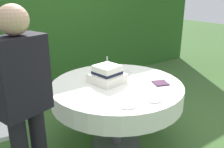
{
  "coord_description": "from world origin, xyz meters",
  "views": [
    {
      "loc": [
        -1.42,
        -1.91,
        1.69
      ],
      "look_at": [
        -0.03,
        0.04,
        0.84
      ],
      "focal_mm": 39.04,
      "sensor_mm": 36.0,
      "label": 1
    }
  ],
  "objects_px": {
    "serving_plate_far": "(126,72)",
    "napkin_stack": "(160,83)",
    "serving_plate_left": "(153,100)",
    "standing_person": "(24,102)",
    "cake_table": "(117,92)",
    "serving_plate_near": "(127,106)",
    "wedding_cake": "(107,75)"
  },
  "relations": [
    {
      "from": "serving_plate_far",
      "to": "napkin_stack",
      "type": "height_order",
      "value": "napkin_stack"
    },
    {
      "from": "serving_plate_left",
      "to": "napkin_stack",
      "type": "height_order",
      "value": "napkin_stack"
    },
    {
      "from": "napkin_stack",
      "to": "standing_person",
      "type": "xyz_separation_m",
      "value": [
        -1.4,
        -0.02,
        0.18
      ]
    },
    {
      "from": "cake_table",
      "to": "serving_plate_near",
      "type": "xyz_separation_m",
      "value": [
        -0.24,
        -0.47,
        0.11
      ]
    },
    {
      "from": "serving_plate_left",
      "to": "standing_person",
      "type": "relative_size",
      "value": 0.09
    },
    {
      "from": "cake_table",
      "to": "wedding_cake",
      "type": "xyz_separation_m",
      "value": [
        -0.06,
        0.09,
        0.19
      ]
    },
    {
      "from": "cake_table",
      "to": "standing_person",
      "type": "xyz_separation_m",
      "value": [
        -1.03,
        -0.29,
        0.29
      ]
    },
    {
      "from": "serving_plate_left",
      "to": "napkin_stack",
      "type": "distance_m",
      "value": 0.42
    },
    {
      "from": "cake_table",
      "to": "standing_person",
      "type": "bearing_deg",
      "value": -164.24
    },
    {
      "from": "wedding_cake",
      "to": "standing_person",
      "type": "distance_m",
      "value": 1.05
    },
    {
      "from": "serving_plate_near",
      "to": "serving_plate_left",
      "type": "relative_size",
      "value": 0.95
    },
    {
      "from": "cake_table",
      "to": "wedding_cake",
      "type": "bearing_deg",
      "value": 122.35
    },
    {
      "from": "serving_plate_far",
      "to": "wedding_cake",
      "type": "bearing_deg",
      "value": -160.7
    },
    {
      "from": "serving_plate_far",
      "to": "standing_person",
      "type": "distance_m",
      "value": 1.42
    },
    {
      "from": "wedding_cake",
      "to": "serving_plate_far",
      "type": "height_order",
      "value": "wedding_cake"
    },
    {
      "from": "serving_plate_left",
      "to": "serving_plate_near",
      "type": "bearing_deg",
      "value": 171.02
    },
    {
      "from": "cake_table",
      "to": "serving_plate_near",
      "type": "distance_m",
      "value": 0.54
    },
    {
      "from": "serving_plate_far",
      "to": "cake_table",
      "type": "bearing_deg",
      "value": -143.45
    },
    {
      "from": "serving_plate_far",
      "to": "standing_person",
      "type": "height_order",
      "value": "standing_person"
    },
    {
      "from": "serving_plate_near",
      "to": "napkin_stack",
      "type": "relative_size",
      "value": 0.97
    },
    {
      "from": "wedding_cake",
      "to": "serving_plate_left",
      "type": "relative_size",
      "value": 2.43
    },
    {
      "from": "cake_table",
      "to": "serving_plate_near",
      "type": "height_order",
      "value": "serving_plate_near"
    },
    {
      "from": "wedding_cake",
      "to": "serving_plate_near",
      "type": "distance_m",
      "value": 0.6
    },
    {
      "from": "serving_plate_near",
      "to": "napkin_stack",
      "type": "height_order",
      "value": "napkin_stack"
    },
    {
      "from": "serving_plate_near",
      "to": "napkin_stack",
      "type": "distance_m",
      "value": 0.64
    },
    {
      "from": "serving_plate_far",
      "to": "serving_plate_left",
      "type": "xyz_separation_m",
      "value": [
        -0.26,
        -0.73,
        0.0
      ]
    },
    {
      "from": "wedding_cake",
      "to": "serving_plate_far",
      "type": "distance_m",
      "value": 0.38
    },
    {
      "from": "serving_plate_near",
      "to": "standing_person",
      "type": "distance_m",
      "value": 0.83
    },
    {
      "from": "napkin_stack",
      "to": "cake_table",
      "type": "bearing_deg",
      "value": 144.2
    },
    {
      "from": "serving_plate_far",
      "to": "serving_plate_left",
      "type": "relative_size",
      "value": 0.97
    },
    {
      "from": "wedding_cake",
      "to": "serving_plate_near",
      "type": "relative_size",
      "value": 2.57
    },
    {
      "from": "wedding_cake",
      "to": "serving_plate_left",
      "type": "height_order",
      "value": "wedding_cake"
    }
  ]
}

